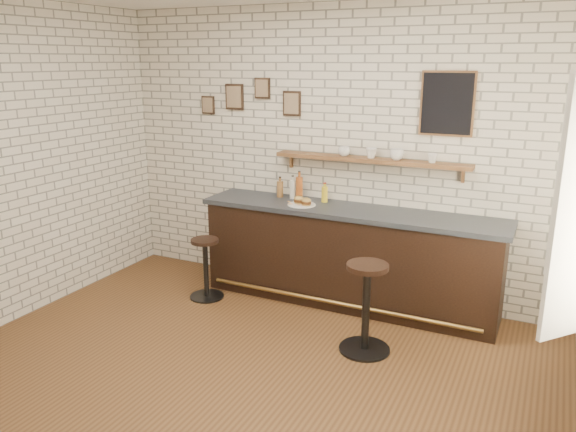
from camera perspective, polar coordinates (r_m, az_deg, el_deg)
name	(u,v)px	position (r m, az deg, el deg)	size (l,w,h in m)	color
ground	(242,375)	(4.70, -4.67, -15.81)	(5.00, 5.00, 0.00)	brown
bar_counter	(348,256)	(5.78, 6.15, -4.10)	(3.10, 0.65, 1.01)	black
sandwich_plate	(302,205)	(5.73, 1.40, 1.16)	(0.28, 0.28, 0.01)	white
ciabatta_sandwich	(303,201)	(5.72, 1.49, 1.56)	(0.23, 0.16, 0.07)	#B39049
potato_chips	(300,204)	(5.73, 1.19, 1.24)	(0.25, 0.18, 0.00)	#DA984D
bitters_bottle_brown	(280,189)	(6.06, -0.82, 2.79)	(0.07, 0.07, 0.22)	brown
bitters_bottle_white	(293,189)	(6.00, 0.48, 2.76)	(0.06, 0.06, 0.25)	beige
bitters_bottle_amber	(299,188)	(5.96, 1.15, 2.89)	(0.07, 0.07, 0.30)	#984818
condiment_bottle_yellow	(325,194)	(5.86, 3.74, 2.26)	(0.06, 0.06, 0.21)	gold
bar_stool_left	(206,266)	(5.99, -8.36, -5.09)	(0.38, 0.38, 0.65)	black
bar_stool_right	(366,305)	(4.89, 7.94, -8.93)	(0.47, 0.47, 0.80)	black
wall_shelf	(370,160)	(5.68, 8.32, 5.63)	(2.00, 0.18, 0.18)	brown
shelf_cup_a	(344,151)	(5.75, 5.72, 6.55)	(0.12, 0.12, 0.10)	white
shelf_cup_b	(371,153)	(5.66, 8.45, 6.35)	(0.11, 0.11, 0.10)	white
shelf_cup_c	(397,155)	(5.59, 10.98, 6.14)	(0.14, 0.14, 0.11)	white
shelf_cup_d	(432,158)	(5.52, 14.45, 5.71)	(0.09, 0.09, 0.09)	white
back_wall_decor	(358,101)	(5.74, 7.10, 11.49)	(2.96, 0.02, 0.56)	black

